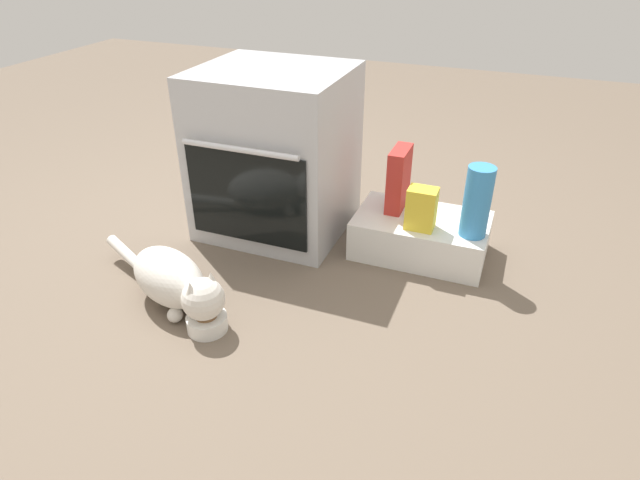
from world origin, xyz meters
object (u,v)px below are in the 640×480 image
Objects in this scene: cat at (174,280)px; cereal_box at (399,179)px; food_bowl at (207,321)px; water_bottle at (477,202)px; oven at (276,153)px; pantry_cabinet at (421,235)px; snack_bag at (421,209)px.

cereal_box is at bearing 73.18° from cat.
food_bowl is 0.50× the size of water_bottle.
cereal_box reaches higher than cat.
cereal_box is (0.57, 0.05, -0.06)m from oven.
cat is 2.45× the size of water_bottle.
pantry_cabinet is at bearing -22.67° from cereal_box.
food_bowl is (-0.61, -0.81, -0.05)m from pantry_cabinet.
food_bowl is at bearing -118.94° from cereal_box.
snack_bag is at bearing 62.03° from cat.
cat is at bearing -129.97° from cereal_box.
pantry_cabinet is 1.01m from food_bowl.
pantry_cabinet is 0.20m from snack_bag.
water_bottle is (0.22, -0.07, 0.24)m from pantry_cabinet.
food_bowl is at bearing 0.00° from cat.
pantry_cabinet is 0.27m from cereal_box.
water_bottle is at bearing 56.50° from cat.
cereal_box is (0.48, 0.86, 0.28)m from food_bowl.
oven is 0.93m from water_bottle.
oven is at bearing 96.49° from food_bowl.
food_bowl is at bearing -126.96° from pantry_cabinet.
cereal_box is at bearing 133.39° from snack_bag.
oven is at bearing 106.23° from cat.
cat reaches higher than pantry_cabinet.
oven is 0.76m from pantry_cabinet.
oven is 2.52× the size of water_bottle.
food_bowl is 0.97m from snack_bag.
pantry_cabinet is 1.92× the size of water_bottle.
cat is at bearing -141.12° from snack_bag.
oven reaches higher than cereal_box.
water_bottle is 1.67× the size of snack_bag.
snack_bag is (0.71, -0.09, -0.11)m from oven.
cereal_box is (-0.13, 0.05, 0.23)m from pantry_cabinet.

